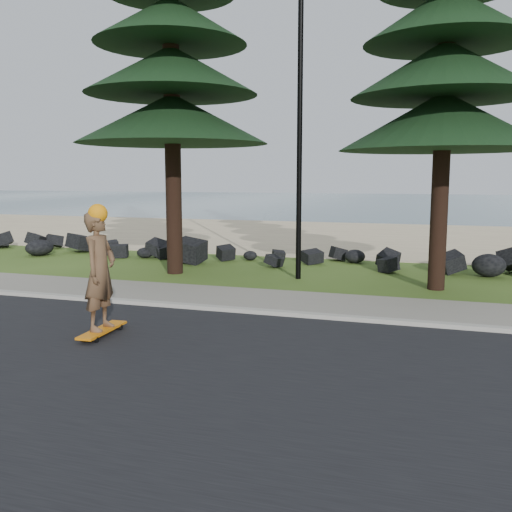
{
  "coord_description": "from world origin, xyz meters",
  "views": [
    {
      "loc": [
        3.45,
        -11.36,
        2.7
      ],
      "look_at": [
        -0.16,
        0.0,
        1.03
      ],
      "focal_mm": 40.0,
      "sensor_mm": 36.0,
      "label": 1
    }
  ],
  "objects": [
    {
      "name": "sidewalk",
      "position": [
        0.0,
        0.2,
        0.04
      ],
      "size": [
        160.0,
        2.0,
        0.08
      ],
      "primitive_type": "cube",
      "color": "gray",
      "rests_on": "ground"
    },
    {
      "name": "skateboarder",
      "position": [
        -1.88,
        -3.21,
        1.12
      ],
      "size": [
        0.51,
        1.21,
        2.23
      ],
      "rotation": [
        0.0,
        0.0,
        1.61
      ],
      "color": "orange",
      "rests_on": "ground"
    },
    {
      "name": "ground",
      "position": [
        0.0,
        0.0,
        0.0
      ],
      "size": [
        160.0,
        160.0,
        0.0
      ],
      "primitive_type": "plane",
      "color": "#3C5A1C",
      "rests_on": "ground"
    },
    {
      "name": "lamp_post",
      "position": [
        0.0,
        3.2,
        4.13
      ],
      "size": [
        0.25,
        0.14,
        8.14
      ],
      "color": "black",
      "rests_on": "ground"
    },
    {
      "name": "beach_sand",
      "position": [
        0.0,
        14.5,
        0.01
      ],
      "size": [
        160.0,
        15.0,
        0.01
      ],
      "primitive_type": "cube",
      "color": "tan",
      "rests_on": "ground"
    },
    {
      "name": "seawall_boulders",
      "position": [
        0.0,
        5.6,
        0.0
      ],
      "size": [
        60.0,
        2.4,
        1.1
      ],
      "primitive_type": null,
      "color": "black",
      "rests_on": "ground"
    },
    {
      "name": "road",
      "position": [
        0.0,
        -4.5,
        0.01
      ],
      "size": [
        160.0,
        7.0,
        0.02
      ],
      "primitive_type": "cube",
      "color": "black",
      "rests_on": "ground"
    },
    {
      "name": "ocean",
      "position": [
        0.0,
        51.0,
        0.0
      ],
      "size": [
        160.0,
        58.0,
        0.01
      ],
      "primitive_type": "cube",
      "color": "#38606B",
      "rests_on": "ground"
    },
    {
      "name": "kerb",
      "position": [
        0.0,
        -0.9,
        0.05
      ],
      "size": [
        160.0,
        0.2,
        0.1
      ],
      "primitive_type": "cube",
      "color": "#AAA699",
      "rests_on": "ground"
    }
  ]
}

